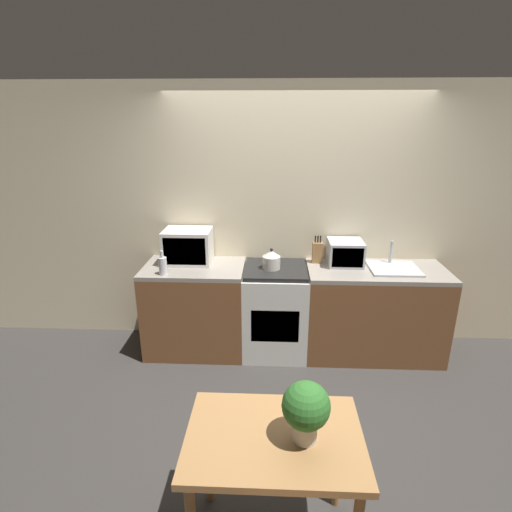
# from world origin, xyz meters

# --- Properties ---
(ground_plane) EXTENTS (16.00, 16.00, 0.00)m
(ground_plane) POSITION_xyz_m (0.00, 0.00, 0.00)
(ground_plane) COLOR #33302D
(wall_back) EXTENTS (10.00, 0.06, 2.60)m
(wall_back) POSITION_xyz_m (0.00, 1.23, 1.30)
(wall_back) COLOR beige
(wall_back) RESTS_ON ground_plane
(counter_left_run) EXTENTS (0.97, 0.62, 0.90)m
(counter_left_run) POSITION_xyz_m (-0.97, 0.89, 0.45)
(counter_left_run) COLOR brown
(counter_left_run) RESTS_ON ground_plane
(counter_right_run) EXTENTS (1.32, 0.62, 0.90)m
(counter_right_run) POSITION_xyz_m (0.80, 0.89, 0.45)
(counter_right_run) COLOR brown
(counter_right_run) RESTS_ON ground_plane
(stove_range) EXTENTS (0.62, 0.62, 0.90)m
(stove_range) POSITION_xyz_m (-0.17, 0.88, 0.45)
(stove_range) COLOR silver
(stove_range) RESTS_ON ground_plane
(kettle) EXTENTS (0.17, 0.17, 0.20)m
(kettle) POSITION_xyz_m (-0.22, 0.86, 0.99)
(kettle) COLOR beige
(kettle) RESTS_ON stove_range
(microwave) EXTENTS (0.46, 0.34, 0.33)m
(microwave) POSITION_xyz_m (-1.04, 1.00, 1.07)
(microwave) COLOR silver
(microwave) RESTS_ON counter_left_run
(bottle) EXTENTS (0.08, 0.08, 0.23)m
(bottle) POSITION_xyz_m (-1.21, 0.66, 0.99)
(bottle) COLOR silver
(bottle) RESTS_ON counter_left_run
(knife_block) EXTENTS (0.10, 0.07, 0.28)m
(knife_block) POSITION_xyz_m (0.23, 1.05, 1.01)
(knife_block) COLOR #9E7042
(knife_block) RESTS_ON counter_right_run
(toaster_oven) EXTENTS (0.33, 0.32, 0.24)m
(toaster_oven) POSITION_xyz_m (0.50, 1.01, 1.02)
(toaster_oven) COLOR #ADAFB5
(toaster_oven) RESTS_ON counter_right_run
(sink_basin) EXTENTS (0.46, 0.41, 0.24)m
(sink_basin) POSITION_xyz_m (0.95, 0.89, 0.92)
(sink_basin) COLOR #ADAFB5
(sink_basin) RESTS_ON counter_right_run
(dining_table) EXTENTS (0.90, 0.62, 0.75)m
(dining_table) POSITION_xyz_m (-0.18, -1.10, 0.64)
(dining_table) COLOR #9E7042
(dining_table) RESTS_ON ground_plane
(potted_plant) EXTENTS (0.24, 0.24, 0.32)m
(potted_plant) POSITION_xyz_m (-0.03, -1.12, 0.94)
(potted_plant) COLOR beige
(potted_plant) RESTS_ON dining_table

